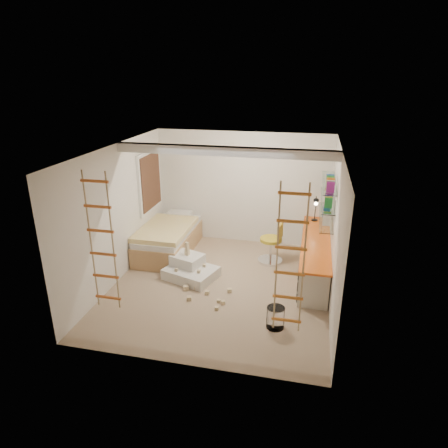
% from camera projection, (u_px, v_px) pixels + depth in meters
% --- Properties ---
extents(floor, '(4.50, 4.50, 0.00)m').
position_uv_depth(floor, '(221.00, 286.00, 7.62)').
color(floor, tan).
rests_on(floor, ground).
extents(ceiling_beam, '(4.00, 0.18, 0.16)m').
position_uv_depth(ceiling_beam, '(224.00, 151.00, 6.99)').
color(ceiling_beam, white).
rests_on(ceiling_beam, ceiling).
extents(window_frame, '(0.06, 1.15, 1.35)m').
position_uv_depth(window_frame, '(149.00, 181.00, 8.84)').
color(window_frame, white).
rests_on(window_frame, wall_left).
extents(window_blind, '(0.02, 1.00, 1.20)m').
position_uv_depth(window_blind, '(151.00, 181.00, 8.83)').
color(window_blind, '#4C2D1E').
rests_on(window_blind, window_frame).
extents(rope_ladder_left, '(0.41, 0.04, 2.13)m').
position_uv_depth(rope_ladder_left, '(102.00, 243.00, 5.76)').
color(rope_ladder_left, '#C35621').
rests_on(rope_ladder_left, ceiling).
extents(rope_ladder_right, '(0.41, 0.04, 2.13)m').
position_uv_depth(rope_ladder_right, '(290.00, 261.00, 5.21)').
color(rope_ladder_right, orange).
rests_on(rope_ladder_right, ceiling).
extents(waste_bin, '(0.29, 0.29, 0.36)m').
position_uv_depth(waste_bin, '(275.00, 318.00, 6.32)').
color(waste_bin, white).
rests_on(waste_bin, floor).
extents(desk, '(0.56, 2.80, 0.75)m').
position_uv_depth(desk, '(315.00, 256.00, 7.91)').
color(desk, orange).
rests_on(desk, floor).
extents(shelves, '(0.25, 1.80, 0.71)m').
position_uv_depth(shelves, '(327.00, 200.00, 7.73)').
color(shelves, white).
rests_on(shelves, wall_right).
extents(bed, '(1.02, 2.00, 0.69)m').
position_uv_depth(bed, '(169.00, 239.00, 8.92)').
color(bed, '#AD7F51').
rests_on(bed, floor).
extents(task_lamp, '(0.14, 0.36, 0.57)m').
position_uv_depth(task_lamp, '(316.00, 206.00, 8.53)').
color(task_lamp, black).
rests_on(task_lamp, desk).
extents(swivel_chair, '(0.60, 0.60, 0.89)m').
position_uv_depth(swivel_chair, '(272.00, 248.00, 8.46)').
color(swivel_chair, gold).
rests_on(swivel_chair, floor).
extents(play_platform, '(1.13, 0.99, 0.42)m').
position_uv_depth(play_platform, '(190.00, 269.00, 7.90)').
color(play_platform, silver).
rests_on(play_platform, floor).
extents(toy_blocks, '(1.16, 1.23, 0.69)m').
position_uv_depth(toy_blocks, '(200.00, 279.00, 7.46)').
color(toy_blocks, '#CCB284').
rests_on(toy_blocks, floor).
extents(books, '(0.14, 0.64, 0.92)m').
position_uv_depth(books, '(328.00, 195.00, 7.69)').
color(books, white).
rests_on(books, shelves).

